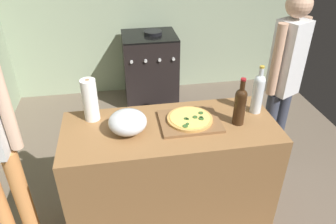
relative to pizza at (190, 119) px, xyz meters
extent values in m
cube|color=#6B5B4C|center=(-0.02, 0.85, -0.98)|extent=(4.11, 3.64, 0.02)
cube|color=olive|center=(-0.14, -0.02, -0.50)|extent=(1.43, 0.60, 0.94)
cube|color=brown|center=(0.00, 0.00, -0.02)|extent=(0.40, 0.32, 0.02)
cylinder|color=tan|center=(0.00, 0.00, 0.00)|extent=(0.30, 0.30, 0.02)
cylinder|color=#EAC660|center=(0.00, 0.00, 0.01)|extent=(0.27, 0.27, 0.00)
cylinder|color=#335926|center=(-0.05, -0.10, 0.01)|extent=(0.04, 0.04, 0.01)
cylinder|color=#335926|center=(0.07, -0.02, 0.01)|extent=(0.02, 0.02, 0.01)
cylinder|color=#335926|center=(0.03, -0.01, 0.01)|extent=(0.03, 0.03, 0.01)
cylinder|color=#335926|center=(0.08, 0.04, 0.01)|extent=(0.03, 0.03, 0.01)
cylinder|color=#335926|center=(0.07, -0.03, 0.01)|extent=(0.03, 0.03, 0.01)
cylinder|color=#335926|center=(-0.03, -0.08, 0.01)|extent=(0.02, 0.02, 0.01)
cylinder|color=#335926|center=(-0.02, -0.02, 0.01)|extent=(0.02, 0.02, 0.01)
cylinder|color=#335926|center=(-0.03, -0.01, 0.01)|extent=(0.03, 0.03, 0.01)
cylinder|color=#B2B2B7|center=(-0.41, -0.04, -0.03)|extent=(0.10, 0.10, 0.01)
ellipsoid|color=silver|center=(-0.41, -0.04, 0.05)|extent=(0.24, 0.24, 0.15)
cylinder|color=white|center=(-0.64, 0.16, 0.12)|extent=(0.10, 0.10, 0.29)
cylinder|color=#997551|center=(-0.64, 0.16, 0.12)|extent=(0.03, 0.03, 0.30)
cylinder|color=silver|center=(0.49, 0.06, 0.09)|extent=(0.08, 0.08, 0.24)
sphere|color=silver|center=(0.49, 0.06, 0.21)|extent=(0.08, 0.08, 0.08)
cylinder|color=silver|center=(0.49, 0.06, 0.27)|extent=(0.03, 0.03, 0.07)
cylinder|color=gold|center=(0.49, 0.06, 0.31)|extent=(0.03, 0.03, 0.01)
cylinder|color=#331E0F|center=(0.32, -0.06, 0.08)|extent=(0.08, 0.08, 0.22)
sphere|color=#331E0F|center=(0.32, -0.06, 0.18)|extent=(0.08, 0.08, 0.08)
cylinder|color=#331E0F|center=(0.32, -0.06, 0.25)|extent=(0.03, 0.03, 0.08)
cylinder|color=maroon|center=(0.32, -0.06, 0.29)|extent=(0.03, 0.03, 0.01)
cube|color=black|center=(-0.03, 2.02, -0.53)|extent=(0.66, 0.56, 0.88)
cube|color=black|center=(-0.03, 2.02, -0.08)|extent=(0.66, 0.56, 0.02)
cylinder|color=silver|center=(-0.28, 1.72, -0.29)|extent=(0.04, 0.02, 0.04)
cylinder|color=silver|center=(-0.12, 1.72, -0.29)|extent=(0.04, 0.02, 0.04)
cylinder|color=silver|center=(0.05, 1.72, -0.29)|extent=(0.04, 0.02, 0.04)
cylinder|color=silver|center=(0.21, 1.72, -0.29)|extent=(0.04, 0.02, 0.04)
cylinder|color=black|center=(0.02, 2.03, -0.05)|extent=(0.22, 0.22, 0.04)
cylinder|color=#D88C4C|center=(-1.18, 0.00, -0.55)|extent=(0.11, 0.11, 0.85)
cylinder|color=beige|center=(-1.11, 0.00, 0.21)|extent=(0.08, 0.08, 0.60)
cylinder|color=#383D4C|center=(1.00, 0.54, -0.56)|extent=(0.11, 0.11, 0.83)
cylinder|color=#383D4C|center=(0.86, 0.47, -0.56)|extent=(0.11, 0.11, 0.83)
cube|color=silver|center=(0.93, 0.50, 0.17)|extent=(0.28, 0.27, 0.62)
cylinder|color=tan|center=(1.07, 0.57, 0.18)|extent=(0.08, 0.08, 0.59)
cylinder|color=tan|center=(0.79, 0.44, 0.18)|extent=(0.08, 0.08, 0.59)
sphere|color=tan|center=(0.93, 0.50, 0.59)|extent=(0.20, 0.20, 0.20)
camera|label=1|loc=(-0.45, -1.75, 1.16)|focal=34.35mm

